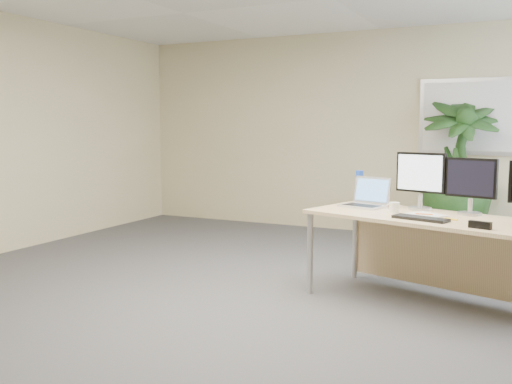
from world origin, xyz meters
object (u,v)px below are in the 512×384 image
at_px(desk, 434,233).
at_px(floor_plant, 457,183).
at_px(laptop, 366,200).
at_px(monitor_left, 421,177).
at_px(monitor_right, 471,182).

distance_m(desk, floor_plant, 2.62).
bearing_deg(floor_plant, laptop, -101.52).
relative_size(monitor_left, laptop, 1.12).
distance_m(desk, monitor_left, 0.51).
bearing_deg(desk, floor_plant, 92.76).
xyz_separation_m(desk, monitor_left, (-0.16, 0.23, 0.43)).
xyz_separation_m(floor_plant, laptop, (-0.49, -2.40, 0.04)).
height_order(monitor_left, laptop, monitor_left).
bearing_deg(laptop, monitor_right, -6.16).
height_order(monitor_right, laptop, monitor_right).
height_order(floor_plant, monitor_left, floor_plant).
distance_m(desk, laptop, 0.68).
distance_m(monitor_left, laptop, 0.50).
distance_m(floor_plant, monitor_right, 2.53).
distance_m(floor_plant, laptop, 2.45).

